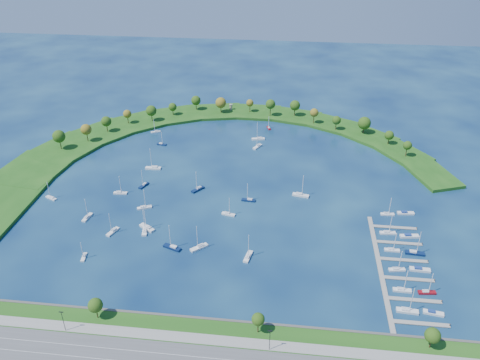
# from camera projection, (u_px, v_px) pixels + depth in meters

# --- Properties ---
(ground) EXTENTS (700.00, 700.00, 0.00)m
(ground) POSITION_uv_depth(u_px,v_px,m) (231.00, 190.00, 282.13)
(ground) COLOR #081B46
(ground) RESTS_ON ground
(south_shoreline) EXTENTS (420.00, 43.10, 11.60)m
(south_shoreline) POSITION_uv_depth(u_px,v_px,m) (187.00, 360.00, 176.30)
(south_shoreline) COLOR #1B4D14
(south_shoreline) RESTS_ON ground
(breakwater) EXTENTS (286.74, 247.64, 2.00)m
(breakwater) POSITION_uv_depth(u_px,v_px,m) (173.00, 147.00, 327.98)
(breakwater) COLOR #1B4D14
(breakwater) RESTS_ON ground
(breakwater_trees) EXTENTS (236.86, 87.56, 13.50)m
(breakwater_trees) POSITION_uv_depth(u_px,v_px,m) (226.00, 116.00, 352.54)
(breakwater_trees) COLOR #382314
(breakwater_trees) RESTS_ON breakwater
(harbor_tower) EXTENTS (2.60, 2.60, 4.54)m
(harbor_tower) POSITION_uv_depth(u_px,v_px,m) (231.00, 107.00, 383.44)
(harbor_tower) COLOR gray
(harbor_tower) RESTS_ON breakwater
(dock_system) EXTENTS (24.28, 82.00, 1.60)m
(dock_system) POSITION_uv_depth(u_px,v_px,m) (396.00, 268.00, 221.20)
(dock_system) COLOR gray
(dock_system) RESTS_ON ground
(moored_boat_0) EXTENTS (7.97, 2.80, 11.50)m
(moored_boat_0) POSITION_uv_depth(u_px,v_px,m) (249.00, 200.00, 271.09)
(moored_boat_0) COLOR #0B1C44
(moored_boat_0) RESTS_ON ground
(moored_boat_1) EXTENTS (7.75, 3.74, 10.97)m
(moored_boat_1) POSITION_uv_depth(u_px,v_px,m) (228.00, 214.00, 259.00)
(moored_boat_1) COLOR white
(moored_boat_1) RESTS_ON ground
(moored_boat_2) EXTENTS (2.76, 6.64, 9.48)m
(moored_boat_2) POSITION_uv_depth(u_px,v_px,m) (84.00, 256.00, 227.94)
(moored_boat_2) COLOR white
(moored_boat_2) RESTS_ON ground
(moored_boat_3) EXTENTS (4.09, 9.03, 12.82)m
(moored_boat_3) POSITION_uv_depth(u_px,v_px,m) (248.00, 256.00, 228.00)
(moored_boat_3) COLOR white
(moored_boat_3) RESTS_ON ground
(moored_boat_4) EXTENTS (3.80, 8.89, 12.66)m
(moored_boat_4) POSITION_uv_depth(u_px,v_px,m) (145.00, 230.00, 245.86)
(moored_boat_4) COLOR white
(moored_boat_4) RESTS_ON ground
(moored_boat_5) EXTENTS (6.22, 8.68, 12.61)m
(moored_boat_5) POSITION_uv_depth(u_px,v_px,m) (258.00, 146.00, 329.91)
(moored_boat_5) COLOR white
(moored_boat_5) RESTS_ON ground
(moored_boat_6) EXTENTS (9.93, 3.12, 14.45)m
(moored_boat_6) POSITION_uv_depth(u_px,v_px,m) (153.00, 168.00, 303.30)
(moored_boat_6) COLOR white
(moored_boat_6) RESTS_ON ground
(moored_boat_7) EXTENTS (9.53, 4.25, 13.54)m
(moored_boat_7) POSITION_uv_depth(u_px,v_px,m) (258.00, 138.00, 340.55)
(moored_boat_7) COLOR white
(moored_boat_7) RESTS_ON ground
(moored_boat_8) EXTENTS (6.98, 3.05, 9.93)m
(moored_boat_8) POSITION_uv_depth(u_px,v_px,m) (162.00, 144.00, 333.21)
(moored_boat_8) COLOR #0B1C44
(moored_boat_8) RESTS_ON ground
(moored_boat_9) EXTENTS (8.60, 8.00, 13.51)m
(moored_boat_9) POSITION_uv_depth(u_px,v_px,m) (199.00, 247.00, 233.99)
(moored_boat_9) COLOR white
(moored_boat_9) RESTS_ON ground
(moored_boat_10) EXTENTS (7.26, 8.34, 12.76)m
(moored_boat_10) POSITION_uv_depth(u_px,v_px,m) (198.00, 189.00, 281.15)
(moored_boat_10) COLOR #0B1C44
(moored_boat_10) RESTS_ON ground
(moored_boat_11) EXTENTS (9.34, 7.53, 13.95)m
(moored_boat_11) POSITION_uv_depth(u_px,v_px,m) (147.00, 227.00, 248.02)
(moored_boat_11) COLOR white
(moored_boat_11) RESTS_ON ground
(moored_boat_12) EXTENTS (7.97, 2.69, 11.54)m
(moored_boat_12) POSITION_uv_depth(u_px,v_px,m) (120.00, 192.00, 277.75)
(moored_boat_12) COLOR white
(moored_boat_12) RESTS_ON ground
(moored_boat_13) EXTENTS (7.19, 4.85, 10.34)m
(moored_boat_13) POSITION_uv_depth(u_px,v_px,m) (156.00, 131.00, 351.15)
(moored_boat_13) COLOR white
(moored_boat_13) RESTS_ON ground
(moored_boat_14) EXTENTS (4.98, 8.44, 11.99)m
(moored_boat_14) POSITION_uv_depth(u_px,v_px,m) (113.00, 231.00, 245.34)
(moored_boat_14) COLOR white
(moored_boat_14) RESTS_ON ground
(moored_boat_15) EXTENTS (3.51, 8.28, 11.80)m
(moored_boat_15) POSITION_uv_depth(u_px,v_px,m) (87.00, 217.00, 256.33)
(moored_boat_15) COLOR white
(moored_boat_15) RESTS_ON ground
(moored_boat_16) EXTENTS (7.57, 5.02, 10.86)m
(moored_boat_16) POSITION_uv_depth(u_px,v_px,m) (51.00, 197.00, 273.05)
(moored_boat_16) COLOR white
(moored_boat_16) RESTS_ON ground
(moored_boat_17) EXTENTS (8.36, 5.39, 11.96)m
(moored_boat_17) POSITION_uv_depth(u_px,v_px,m) (144.00, 207.00, 264.41)
(moored_boat_17) COLOR white
(moored_boat_17) RESTS_ON ground
(moored_boat_18) EXTENTS (9.57, 5.76, 13.61)m
(moored_boat_18) POSITION_uv_depth(u_px,v_px,m) (172.00, 247.00, 233.98)
(moored_boat_18) COLOR #0B1C44
(moored_boat_18) RESTS_ON ground
(moored_boat_19) EXTENTS (9.83, 4.50, 13.95)m
(moored_boat_19) POSITION_uv_depth(u_px,v_px,m) (301.00, 195.00, 275.45)
(moored_boat_19) COLOR white
(moored_boat_19) RESTS_ON ground
(moored_boat_20) EXTENTS (3.74, 6.71, 9.51)m
(moored_boat_20) POSITION_uv_depth(u_px,v_px,m) (269.00, 127.00, 357.13)
(moored_boat_20) COLOR maroon
(moored_boat_20) RESTS_ON ground
(moored_boat_21) EXTENTS (4.86, 7.95, 11.32)m
(moored_boat_21) POSITION_uv_depth(u_px,v_px,m) (144.00, 185.00, 285.07)
(moored_boat_21) COLOR #0B1C44
(moored_boat_21) RESTS_ON ground
(docked_boat_0) EXTENTS (9.09, 3.08, 13.16)m
(docked_boat_0) POSITION_uv_depth(u_px,v_px,m) (407.00, 310.00, 197.87)
(docked_boat_0) COLOR white
(docked_boat_0) RESTS_ON ground
(docked_boat_1) EXTENTS (8.46, 3.53, 1.67)m
(docked_boat_1) POSITION_uv_depth(u_px,v_px,m) (433.00, 313.00, 197.10)
(docked_boat_1) COLOR white
(docked_boat_1) RESTS_ON ground
(docked_boat_2) EXTENTS (7.97, 2.40, 11.64)m
(docked_boat_2) POSITION_uv_depth(u_px,v_px,m) (402.00, 290.00, 208.47)
(docked_boat_2) COLOR white
(docked_boat_2) RESTS_ON ground
(docked_boat_3) EXTENTS (7.76, 2.90, 11.14)m
(docked_boat_3) POSITION_uv_depth(u_px,v_px,m) (427.00, 292.00, 207.32)
(docked_boat_3) COLOR maroon
(docked_boat_3) RESTS_ON ground
(docked_boat_4) EXTENTS (7.83, 3.27, 11.17)m
(docked_boat_4) POSITION_uv_depth(u_px,v_px,m) (397.00, 269.00, 220.11)
(docked_boat_4) COLOR white
(docked_boat_4) RESTS_ON ground
(docked_boat_5) EXTENTS (9.40, 2.98, 1.90)m
(docked_boat_5) POSITION_uv_depth(u_px,v_px,m) (420.00, 269.00, 220.14)
(docked_boat_5) COLOR white
(docked_boat_5) RESTS_ON ground
(docked_boat_6) EXTENTS (7.39, 2.20, 10.81)m
(docked_boat_6) POSITION_uv_depth(u_px,v_px,m) (392.00, 249.00, 232.41)
(docked_boat_6) COLOR white
(docked_boat_6) RESTS_ON ground
(docked_boat_7) EXTENTS (9.25, 3.28, 13.33)m
(docked_boat_7) POSITION_uv_depth(u_px,v_px,m) (415.00, 252.00, 230.33)
(docked_boat_7) COLOR #0B1C44
(docked_boat_7) RESTS_ON ground
(docked_boat_8) EXTENTS (8.26, 3.02, 11.88)m
(docked_boat_8) POSITION_uv_depth(u_px,v_px,m) (388.00, 232.00, 244.40)
(docked_boat_8) COLOR white
(docked_boat_8) RESTS_ON ground
(docked_boat_9) EXTENTS (9.64, 3.84, 1.91)m
(docked_boat_9) POSITION_uv_depth(u_px,v_px,m) (409.00, 236.00, 242.02)
(docked_boat_9) COLOR white
(docked_boat_9) RESTS_ON ground
(docked_boat_10) EXTENTS (7.44, 2.57, 10.75)m
(docked_boat_10) POSITION_uv_depth(u_px,v_px,m) (387.00, 214.00, 259.04)
(docked_boat_10) COLOR white
(docked_boat_10) RESTS_ON ground
(docked_boat_11) EXTENTS (9.06, 3.14, 1.81)m
(docked_boat_11) POSITION_uv_depth(u_px,v_px,m) (406.00, 213.00, 259.92)
(docked_boat_11) COLOR white
(docked_boat_11) RESTS_ON ground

